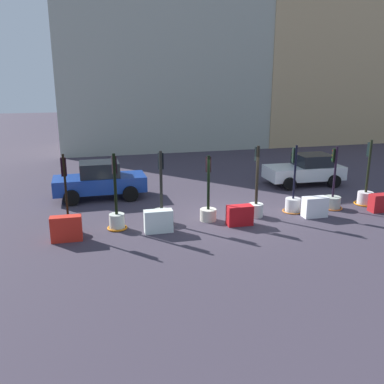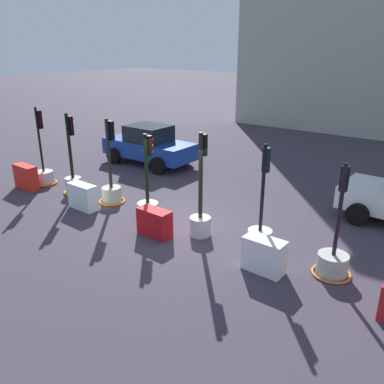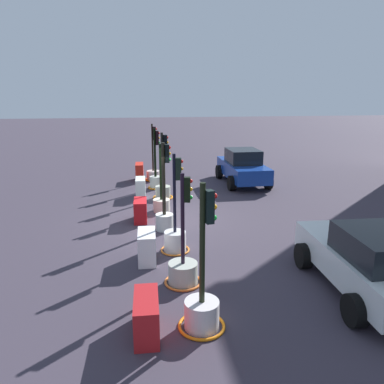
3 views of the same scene
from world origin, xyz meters
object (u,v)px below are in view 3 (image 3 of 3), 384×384
Objects in this scene: traffic_light_7 at (202,306)px; car_blue_estate at (243,167)px; traffic_light_3 at (162,198)px; construction_barrier_0 at (140,172)px; traffic_light_0 at (153,172)px; car_white_van at (371,260)px; traffic_light_5 at (175,236)px; construction_barrier_1 at (141,188)px; construction_barrier_2 at (140,210)px; traffic_light_2 at (163,187)px; traffic_light_4 at (165,212)px; traffic_light_1 at (156,178)px; construction_barrier_4 at (147,316)px; construction_barrier_3 at (147,247)px; traffic_light_6 at (183,268)px.

traffic_light_7 is 12.29m from car_blue_estate.
construction_barrier_0 is at bearing -171.99° from traffic_light_3.
traffic_light_0 is 12.97m from car_white_van.
traffic_light_7 is at bearing 1.79° from traffic_light_5.
traffic_light_7 is at bearing 5.87° from construction_barrier_1.
construction_barrier_2 is (-2.81, -0.95, -0.07)m from traffic_light_5.
traffic_light_0 is 2.93× the size of construction_barrier_2.
traffic_light_3 is at bearing -6.10° from traffic_light_2.
construction_barrier_2 is 0.24× the size of car_white_van.
traffic_light_2 is 3.92m from traffic_light_4.
construction_barrier_0 reaches higher than construction_barrier_1.
traffic_light_3 reaches higher than construction_barrier_2.
traffic_light_3 is at bearing -178.31° from traffic_light_7.
traffic_light_1 is 1.64m from construction_barrier_1.
traffic_light_1 is 1.97m from construction_barrier_0.
construction_barrier_3 is at bearing 177.77° from construction_barrier_4.
traffic_light_4 reaches higher than construction_barrier_0.
construction_barrier_0 is 13.03m from construction_barrier_4.
car_white_van is at bearing 31.79° from traffic_light_3.
traffic_light_1 is 2.87× the size of construction_barrier_3.
traffic_light_3 is 8.06m from car_white_van.
traffic_light_5 is (7.46, 0.12, -0.07)m from traffic_light_1.
traffic_light_7 is at bearing 16.80° from construction_barrier_3.
traffic_light_4 is 1.03× the size of traffic_light_5.
car_white_van is at bearing 75.17° from traffic_light_6.
traffic_light_1 reaches higher than construction_barrier_0.
construction_barrier_4 is (7.58, -0.86, -0.15)m from traffic_light_3.
construction_barrier_1 is (-9.72, -1.00, -0.04)m from traffic_light_7.
car_blue_estate is (-11.58, 5.29, 0.48)m from construction_barrier_4.
traffic_light_3 is 0.90× the size of traffic_light_4.
construction_barrier_1 is (-7.92, -0.86, 0.03)m from traffic_light_6.
traffic_light_1 is 0.98× the size of traffic_light_4.
construction_barrier_2 is at bearing -142.38° from traffic_light_4.
car_blue_estate is at bearing 155.94° from traffic_light_6.
traffic_light_3 is 3.83m from traffic_light_5.
construction_barrier_0 reaches higher than construction_barrier_4.
car_blue_estate is 1.02× the size of car_white_van.
car_white_van is at bearing 98.20° from construction_barrier_4.
construction_barrier_4 is at bearing -6.46° from traffic_light_3.
traffic_light_2 reaches higher than construction_barrier_1.
car_white_van is (9.02, 5.02, 0.38)m from construction_barrier_1.
traffic_light_5 reaches higher than construction_barrier_4.
construction_barrier_1 is (-6.01, -0.88, -0.04)m from traffic_light_5.
construction_barrier_0 is at bearing -175.64° from traffic_light_7.
traffic_light_5 is 0.69× the size of car_white_van.
traffic_light_1 is 3.63m from traffic_light_3.
traffic_light_0 is 1.08× the size of traffic_light_6.
traffic_light_3 reaches higher than construction_barrier_4.
construction_barrier_1 is (-2.18, -0.78, -0.11)m from traffic_light_3.
car_blue_estate is (-8.37, 5.17, 0.44)m from construction_barrier_3.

